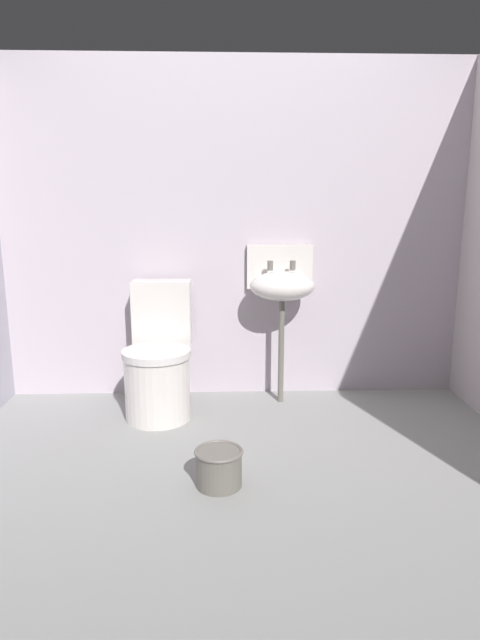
# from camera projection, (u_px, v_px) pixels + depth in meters

# --- Properties ---
(ground_plane) EXTENTS (3.34, 2.83, 0.08)m
(ground_plane) POSITION_uv_depth(u_px,v_px,m) (242.00, 490.00, 2.54)
(ground_plane) COLOR gray
(wall_back) EXTENTS (3.34, 0.10, 2.12)m
(wall_back) POSITION_uv_depth(u_px,v_px,m) (234.00, 233.00, 3.54)
(wall_back) COLOR #BBAEBA
(wall_back) RESTS_ON ground
(toilet_near_wall) EXTENTS (0.41, 0.60, 0.78)m
(toilet_near_wall) POSITION_uv_depth(u_px,v_px,m) (159.00, 362.00, 3.29)
(toilet_near_wall) COLOR silver
(toilet_near_wall) RESTS_ON ground
(sink) EXTENTS (0.42, 0.35, 0.99)m
(sink) POSITION_uv_depth(u_px,v_px,m) (282.00, 285.00, 3.41)
(sink) COLOR #67635A
(sink) RESTS_ON ground
(bucket) EXTENTS (0.22, 0.22, 0.18)m
(bucket) POSITION_uv_depth(u_px,v_px,m) (219.00, 467.00, 2.49)
(bucket) COLOR #67635A
(bucket) RESTS_ON ground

